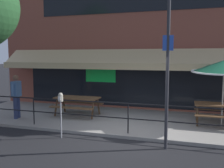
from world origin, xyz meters
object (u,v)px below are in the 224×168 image
Objects in this scene: picnic_table_left at (77,101)px; street_sign_pole at (167,74)px; picnic_table_centre at (222,108)px; pedestrian_walking at (16,94)px; patio_umbrella_centre at (224,67)px; parking_meter_near at (61,102)px.

street_sign_pole reaches higher than picnic_table_left.
street_sign_pole is at bearing -122.78° from picnic_table_centre.
picnic_table_left is at bearing 27.48° from pedestrian_walking.
picnic_table_left is 1.00× the size of picnic_table_centre.
picnic_table_centre is 3.37m from street_sign_pole.
street_sign_pole is at bearing -124.54° from patio_umbrella_centre.
patio_umbrella_centre is 0.60× the size of street_sign_pole.
picnic_table_centre is 7.66m from pedestrian_walking.
parking_meter_near is 3.31m from street_sign_pole.
street_sign_pole reaches higher than patio_umbrella_centre.
picnic_table_left is 5.65m from patio_umbrella_centre.
patio_umbrella_centre is (5.46, 0.00, 1.47)m from picnic_table_left.
picnic_table_left is at bearing 103.76° from parking_meter_near.
street_sign_pole is (3.18, 0.02, 0.90)m from parking_meter_near.
patio_umbrella_centre reaches higher than pedestrian_walking.
pedestrian_walking is 3.02m from parking_meter_near.
patio_umbrella_centre is 5.54m from parking_meter_near.
patio_umbrella_centre is at bearing 26.83° from parking_meter_near.
street_sign_pole is at bearing -12.88° from pedestrian_walking.
patio_umbrella_centre is at bearing 8.22° from pedestrian_walking.
patio_umbrella_centre is (0.00, -0.17, 1.47)m from picnic_table_centre.
picnic_table_left is at bearing -178.22° from picnic_table_centre.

